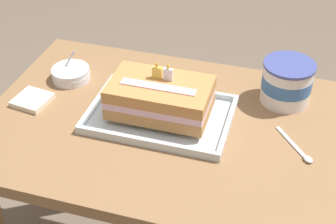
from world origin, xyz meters
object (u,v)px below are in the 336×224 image
Objects in this scene: foil_tray at (160,116)px; bowl_stack at (71,74)px; napkin_pile at (32,100)px; birthday_cake at (160,97)px; ice_cream_tub at (287,82)px; serving_spoon_near_tray at (301,152)px.

bowl_stack is (-0.31, 0.10, 0.01)m from foil_tray.
bowl_stack is 1.10× the size of napkin_pile.
bowl_stack reaches higher than foil_tray.
foil_tray is 3.35× the size of bowl_stack.
birthday_cake reaches higher than napkin_pile.
birthday_cake is 0.36m from ice_cream_tub.
foil_tray is at bearing -90.00° from birthday_cake.
birthday_cake is 2.32× the size of bowl_stack.
napkin_pile is at bearing -111.23° from bowl_stack.
foil_tray is 0.36m from ice_cream_tub.
ice_cream_tub is (0.31, 0.18, -0.01)m from birthday_cake.
foil_tray is 0.38m from serving_spoon_near_tray.
birthday_cake is 2.08× the size of serving_spoon_near_tray.
birthday_cake reaches higher than bowl_stack.
napkin_pile is (-0.74, 0.00, 0.00)m from serving_spoon_near_tray.
ice_cream_tub is at bearing 29.54° from birthday_cake.
ice_cream_tub is at bearing 6.68° from bowl_stack.
ice_cream_tub is at bearing 106.47° from serving_spoon_near_tray.
birthday_cake is 0.38m from serving_spoon_near_tray.
foil_tray is at bearing -18.32° from bowl_stack.
bowl_stack is at bearing 161.69° from birthday_cake.
ice_cream_tub is 1.12× the size of serving_spoon_near_tray.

